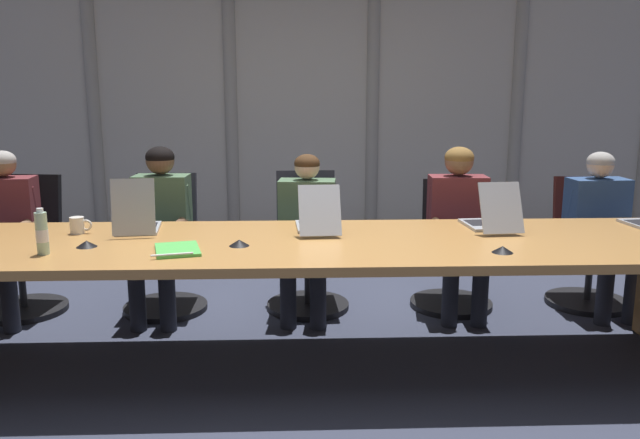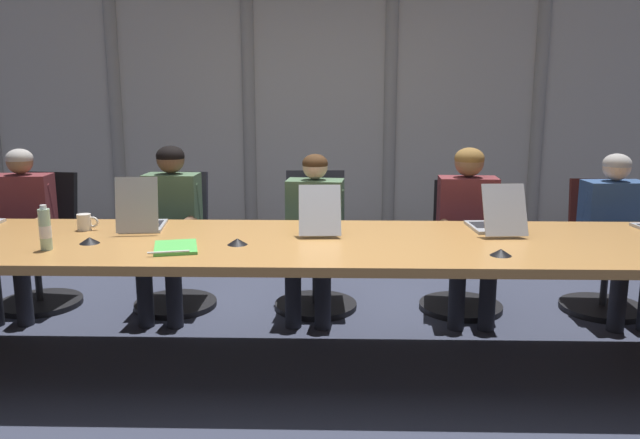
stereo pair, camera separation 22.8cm
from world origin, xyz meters
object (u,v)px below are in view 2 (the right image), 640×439
at_px(spiral_notepad, 175,247).
at_px(office_chair_left_end, 41,256).
at_px(laptop_left_mid, 142,219).
at_px(office_chair_right_end, 604,261).
at_px(coffee_mug_near, 85,222).
at_px(office_chair_right_mid, 462,261).
at_px(conference_mic_middle, 501,252).
at_px(person_right_mid, 468,221).
at_px(person_left_mid, 170,220).
at_px(laptop_right_mid, 495,222).
at_px(person_right_end, 618,226).
at_px(conference_mic_right_side, 237,242).
at_px(person_left_end, 20,221).
at_px(laptop_center, 319,221).
at_px(water_bottle_primary, 45,230).
at_px(office_chair_left_mid, 175,257).
at_px(person_center, 313,225).
at_px(office_chair_center, 316,257).
at_px(conference_mic_left_side, 89,240).

bearing_deg(spiral_notepad, office_chair_left_end, 122.90).
height_order(laptop_left_mid, office_chair_right_end, laptop_left_mid).
bearing_deg(coffee_mug_near, office_chair_right_mid, 18.41).
distance_m(conference_mic_middle, spiral_notepad, 1.69).
xyz_separation_m(coffee_mug_near, spiral_notepad, (0.66, -0.44, -0.04)).
bearing_deg(person_right_mid, person_left_mid, -87.14).
relative_size(laptop_right_mid, person_right_end, 0.41).
distance_m(conference_mic_middle, conference_mic_right_side, 1.39).
bearing_deg(person_left_end, coffee_mug_near, 44.11).
bearing_deg(office_chair_left_end, person_right_end, 94.98).
relative_size(person_left_mid, coffee_mug_near, 9.27).
bearing_deg(person_left_mid, laptop_left_mid, 3.00).
xyz_separation_m(office_chair_left_end, person_right_end, (4.13, -0.16, 0.29)).
relative_size(laptop_center, conference_mic_middle, 4.37).
bearing_deg(office_chair_right_end, water_bottle_primary, -67.09).
bearing_deg(person_left_mid, office_chair_left_end, -96.21).
bearing_deg(office_chair_right_mid, water_bottle_primary, -54.43).
relative_size(person_left_mid, conference_mic_right_side, 10.81).
distance_m(office_chair_left_mid, person_right_end, 3.14).
relative_size(person_left_end, person_right_mid, 0.99).
bearing_deg(conference_mic_middle, laptop_right_mid, 79.34).
bearing_deg(person_right_end, laptop_left_mid, -81.40).
height_order(person_left_end, person_right_end, person_left_end).
distance_m(person_left_mid, person_center, 1.01).
height_order(person_center, water_bottle_primary, person_center).
relative_size(laptop_left_mid, spiral_notepad, 1.22).
relative_size(office_chair_left_mid, conference_mic_middle, 8.85).
bearing_deg(laptop_center, office_chair_center, 0.44).
bearing_deg(person_right_mid, laptop_left_mid, -70.19).
height_order(office_chair_right_end, person_right_mid, person_right_mid).
height_order(office_chair_left_end, office_chair_left_mid, office_chair_left_mid).
height_order(laptop_center, person_right_mid, person_right_mid).
height_order(person_right_end, spiral_notepad, person_right_end).
distance_m(person_left_mid, conference_mic_left_side, 1.00).
xyz_separation_m(office_chair_right_end, person_right_mid, (-1.02, -0.15, 0.33)).
height_order(person_left_mid, conference_mic_left_side, person_left_mid).
bearing_deg(office_chair_right_mid, person_left_end, -79.32).
bearing_deg(water_bottle_primary, spiral_notepad, 2.81).
bearing_deg(person_left_end, person_right_end, 85.91).
bearing_deg(person_right_end, person_left_mid, -92.96).
relative_size(office_chair_center, person_center, 0.87).
bearing_deg(person_center, laptop_left_mid, -52.38).
bearing_deg(laptop_center, person_right_mid, -61.38).
bearing_deg(conference_mic_right_side, office_chair_center, 71.39).
distance_m(office_chair_left_mid, person_left_end, 1.10).
distance_m(office_chair_left_end, person_left_end, 0.34).
height_order(office_chair_left_mid, person_right_mid, person_right_mid).
xyz_separation_m(office_chair_right_end, person_left_end, (-4.17, -0.16, 0.31)).
xyz_separation_m(office_chair_center, conference_mic_right_side, (-0.39, -1.15, 0.40)).
height_order(office_chair_right_mid, conference_mic_right_side, office_chair_right_mid).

